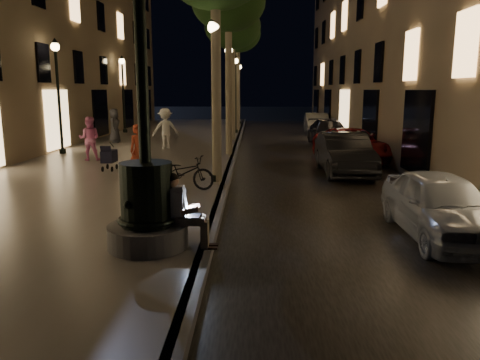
{
  "coord_description": "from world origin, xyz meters",
  "views": [
    {
      "loc": [
        0.84,
        -5.81,
        2.92
      ],
      "look_at": [
        0.58,
        3.0,
        1.21
      ],
      "focal_mm": 35.0,
      "sensor_mm": 36.0,
      "label": 1
    }
  ],
  "objects_px": {
    "tree_far": "(238,35)",
    "pedestrian_red": "(139,151)",
    "pedestrian_white": "(166,128)",
    "car_second": "(344,154)",
    "car_rear": "(329,133)",
    "lamp_curb_c": "(236,84)",
    "fountain_lamppost": "(146,190)",
    "tree_second": "(228,3)",
    "pedestrian_dark": "(114,126)",
    "lamp_curb_a": "(214,78)",
    "pedestrian_blue": "(145,134)",
    "seated_man_laptop": "(182,208)",
    "bicycle": "(183,172)",
    "lamp_curb_b": "(229,82)",
    "pedestrian_pink": "(90,139)",
    "lamp_curb_d": "(239,85)",
    "lamp_left_b": "(58,82)",
    "car_third": "(350,145)",
    "car_front": "(441,205)",
    "lamp_left_c": "(123,84)",
    "car_fifth": "(317,123)",
    "tree_third": "(233,27)",
    "stroller": "(109,156)"
  },
  "relations": [
    {
      "from": "tree_far",
      "to": "pedestrian_red",
      "type": "distance_m",
      "value": 18.42
    },
    {
      "from": "pedestrian_white",
      "to": "tree_far",
      "type": "bearing_deg",
      "value": -121.73
    },
    {
      "from": "car_second",
      "to": "car_rear",
      "type": "height_order",
      "value": "car_second"
    },
    {
      "from": "lamp_curb_c",
      "to": "fountain_lamppost",
      "type": "bearing_deg",
      "value": -91.82
    },
    {
      "from": "tree_second",
      "to": "pedestrian_dark",
      "type": "height_order",
      "value": "tree_second"
    },
    {
      "from": "tree_second",
      "to": "lamp_curb_a",
      "type": "height_order",
      "value": "tree_second"
    },
    {
      "from": "tree_far",
      "to": "tree_second",
      "type": "bearing_deg",
      "value": -89.9
    },
    {
      "from": "pedestrian_blue",
      "to": "pedestrian_dark",
      "type": "height_order",
      "value": "pedestrian_blue"
    },
    {
      "from": "lamp_curb_a",
      "to": "car_rear",
      "type": "relative_size",
      "value": 1.05
    },
    {
      "from": "seated_man_laptop",
      "to": "bicycle",
      "type": "height_order",
      "value": "seated_man_laptop"
    },
    {
      "from": "lamp_curb_b",
      "to": "bicycle",
      "type": "relative_size",
      "value": 2.72
    },
    {
      "from": "tree_second",
      "to": "pedestrian_pink",
      "type": "distance_m",
      "value": 7.74
    },
    {
      "from": "tree_second",
      "to": "car_rear",
      "type": "relative_size",
      "value": 1.62
    },
    {
      "from": "lamp_curb_a",
      "to": "lamp_curb_d",
      "type": "bearing_deg",
      "value": 90.0
    },
    {
      "from": "lamp_curb_d",
      "to": "car_rear",
      "type": "height_order",
      "value": "lamp_curb_d"
    },
    {
      "from": "lamp_left_b",
      "to": "car_third",
      "type": "xyz_separation_m",
      "value": [
        12.23,
        -0.49,
        -2.56
      ]
    },
    {
      "from": "lamp_curb_d",
      "to": "car_front",
      "type": "distance_m",
      "value": 29.2
    },
    {
      "from": "pedestrian_blue",
      "to": "pedestrian_dark",
      "type": "xyz_separation_m",
      "value": [
        -2.61,
        4.5,
        -0.0
      ]
    },
    {
      "from": "car_second",
      "to": "pedestrian_dark",
      "type": "relative_size",
      "value": 2.48
    },
    {
      "from": "seated_man_laptop",
      "to": "lamp_left_c",
      "type": "bearing_deg",
      "value": 107.68
    },
    {
      "from": "car_third",
      "to": "lamp_curb_c",
      "type": "bearing_deg",
      "value": 110.48
    },
    {
      "from": "lamp_curb_c",
      "to": "car_fifth",
      "type": "height_order",
      "value": "lamp_curb_c"
    },
    {
      "from": "tree_second",
      "to": "car_front",
      "type": "relative_size",
      "value": 1.91
    },
    {
      "from": "pedestrian_pink",
      "to": "pedestrian_white",
      "type": "bearing_deg",
      "value": -127.86
    },
    {
      "from": "seated_man_laptop",
      "to": "lamp_curb_c",
      "type": "height_order",
      "value": "lamp_curb_c"
    },
    {
      "from": "fountain_lamppost",
      "to": "lamp_left_b",
      "type": "distance_m",
      "value": 13.75
    },
    {
      "from": "lamp_curb_d",
      "to": "car_rear",
      "type": "bearing_deg",
      "value": -68.51
    },
    {
      "from": "tree_third",
      "to": "car_third",
      "type": "bearing_deg",
      "value": -51.68
    },
    {
      "from": "tree_far",
      "to": "pedestrian_blue",
      "type": "xyz_separation_m",
      "value": [
        -3.54,
        -12.21,
        -5.35
      ]
    },
    {
      "from": "lamp_left_b",
      "to": "car_third",
      "type": "bearing_deg",
      "value": -2.3
    },
    {
      "from": "car_third",
      "to": "tree_third",
      "type": "bearing_deg",
      "value": 122.74
    },
    {
      "from": "pedestrian_red",
      "to": "pedestrian_dark",
      "type": "xyz_separation_m",
      "value": [
        -3.64,
        9.72,
        0.04
      ]
    },
    {
      "from": "car_fifth",
      "to": "pedestrian_red",
      "type": "height_order",
      "value": "pedestrian_red"
    },
    {
      "from": "lamp_curb_c",
      "to": "pedestrian_dark",
      "type": "bearing_deg",
      "value": -136.68
    },
    {
      "from": "lamp_curb_c",
      "to": "car_rear",
      "type": "distance_m",
      "value": 7.6
    },
    {
      "from": "lamp_curb_d",
      "to": "fountain_lamppost",
      "type": "bearing_deg",
      "value": -91.34
    },
    {
      "from": "fountain_lamppost",
      "to": "pedestrian_white",
      "type": "bearing_deg",
      "value": 99.23
    },
    {
      "from": "car_third",
      "to": "bicycle",
      "type": "xyz_separation_m",
      "value": [
        -5.93,
        -6.65,
        -0.01
      ]
    },
    {
      "from": "tree_third",
      "to": "pedestrian_pink",
      "type": "relative_size",
      "value": 4.25
    },
    {
      "from": "car_third",
      "to": "fountain_lamppost",
      "type": "bearing_deg",
      "value": -122.44
    },
    {
      "from": "lamp_left_b",
      "to": "car_fifth",
      "type": "relative_size",
      "value": 1.16
    },
    {
      "from": "car_second",
      "to": "pedestrian_white",
      "type": "relative_size",
      "value": 2.33
    },
    {
      "from": "pedestrian_blue",
      "to": "car_rear",
      "type": "bearing_deg",
      "value": 95.38
    },
    {
      "from": "lamp_curb_b",
      "to": "car_third",
      "type": "distance_m",
      "value": 6.25
    },
    {
      "from": "seated_man_laptop",
      "to": "tree_second",
      "type": "height_order",
      "value": "tree_second"
    },
    {
      "from": "lamp_curb_c",
      "to": "lamp_left_c",
      "type": "height_order",
      "value": "same"
    },
    {
      "from": "lamp_left_c",
      "to": "seated_man_laptop",
      "type": "bearing_deg",
      "value": -72.32
    },
    {
      "from": "fountain_lamppost",
      "to": "lamp_left_c",
      "type": "xyz_separation_m",
      "value": [
        -6.4,
        22.0,
        2.02
      ]
    },
    {
      "from": "fountain_lamppost",
      "to": "pedestrian_dark",
      "type": "relative_size",
      "value": 2.97
    },
    {
      "from": "lamp_left_b",
      "to": "stroller",
      "type": "height_order",
      "value": "lamp_left_b"
    }
  ]
}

